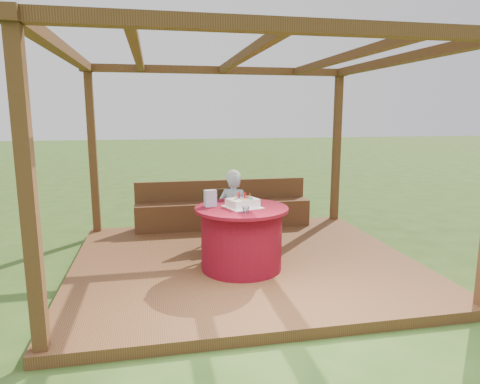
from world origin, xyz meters
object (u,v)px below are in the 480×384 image
Objects in this scene: gift_bag at (210,198)px; table at (241,238)px; chair at (217,216)px; bench at (223,212)px; drinking_glass at (246,210)px; elderly_woman at (233,210)px; birthday_cake at (243,203)px.

table is at bearing -29.75° from gift_bag.
gift_bag is (-0.37, 0.12, 0.50)m from table.
gift_bag reaches higher than chair.
chair is 4.02× the size of gift_bag.
bench is 34.02× the size of drinking_glass.
bench is at bearing 87.22° from table.
chair is 0.71× the size of elderly_woman.
gift_bag reaches higher than birthday_cake.
chair is 0.41m from elderly_woman.
gift_bag is at bearing -124.97° from elderly_woman.
birthday_cake is (0.01, 0.00, 0.45)m from table.
bench is at bearing 87.13° from drinking_glass.
table is 0.45m from birthday_cake.
drinking_glass reaches higher than chair.
gift_bag is at bearing 127.70° from drinking_glass.
birthday_cake is (-0.01, -0.70, 0.25)m from elderly_woman.
drinking_glass is (-0.03, -0.34, -0.01)m from birthday_cake.
table is 0.99× the size of elderly_woman.
drinking_glass is (0.35, -0.46, -0.06)m from gift_bag.
table is 2.31× the size of birthday_cake.
table is at bearing -92.78° from bench.
drinking_glass is (-0.02, -0.33, 0.43)m from table.
chair is at bearing 118.60° from elderly_woman.
table is (-0.10, -2.06, 0.14)m from bench.
drinking_glass is (0.14, -1.36, 0.39)m from chair.
table is 0.55m from drinking_glass.
birthday_cake is at bearing 6.73° from table.
bench is 2.57× the size of table.
birthday_cake is 0.41m from gift_bag.
table is at bearing 86.58° from drinking_glass.
table is at bearing -173.27° from birthday_cake.
table is 0.72m from elderly_woman.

